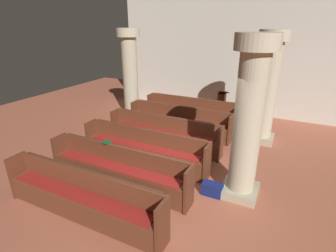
% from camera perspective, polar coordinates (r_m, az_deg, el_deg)
% --- Properties ---
extents(ground_plane, '(19.20, 19.20, 0.00)m').
position_cam_1_polar(ground_plane, '(5.86, 0.77, -13.92)').
color(ground_plane, '#AD5B42').
extents(back_wall, '(10.00, 0.16, 4.50)m').
position_cam_1_polar(back_wall, '(10.65, 15.53, 14.63)').
color(back_wall, beige).
rests_on(back_wall, ground).
extents(pew_row_0, '(3.43, 0.47, 0.92)m').
position_cam_1_polar(pew_row_0, '(9.39, 5.22, 3.50)').
color(pew_row_0, brown).
rests_on(pew_row_0, ground).
extents(pew_row_1, '(3.43, 0.46, 0.92)m').
position_cam_1_polar(pew_row_1, '(8.42, 2.48, 1.41)').
color(pew_row_1, brown).
rests_on(pew_row_1, ground).
extents(pew_row_2, '(3.43, 0.46, 0.92)m').
position_cam_1_polar(pew_row_2, '(7.49, -0.95, -1.22)').
color(pew_row_2, brown).
rests_on(pew_row_2, ground).
extents(pew_row_3, '(3.43, 0.46, 0.92)m').
position_cam_1_polar(pew_row_3, '(6.61, -5.34, -4.56)').
color(pew_row_3, brown).
rests_on(pew_row_3, ground).
extents(pew_row_4, '(3.43, 0.46, 0.92)m').
position_cam_1_polar(pew_row_4, '(5.81, -11.07, -8.82)').
color(pew_row_4, brown).
rests_on(pew_row_4, ground).
extents(pew_row_5, '(3.43, 0.47, 0.92)m').
position_cam_1_polar(pew_row_5, '(5.13, -18.67, -14.19)').
color(pew_row_5, brown).
rests_on(pew_row_5, ground).
extents(pillar_aisle_side, '(0.83, 0.83, 3.27)m').
position_cam_1_polar(pillar_aisle_side, '(8.10, 21.08, 8.08)').
color(pillar_aisle_side, tan).
rests_on(pillar_aisle_side, ground).
extents(pillar_far_side, '(0.83, 0.83, 3.27)m').
position_cam_1_polar(pillar_far_side, '(10.03, -8.36, 11.63)').
color(pillar_far_side, tan).
rests_on(pillar_far_side, ground).
extents(pillar_aisle_rear, '(0.80, 0.80, 3.27)m').
position_cam_1_polar(pillar_aisle_rear, '(5.17, 17.29, 1.43)').
color(pillar_aisle_rear, tan).
rests_on(pillar_aisle_rear, ground).
extents(lectern, '(0.48, 0.45, 1.08)m').
position_cam_1_polar(lectern, '(10.21, 11.61, 4.35)').
color(lectern, '#492215').
rests_on(lectern, ground).
extents(hymn_book, '(0.15, 0.19, 0.03)m').
position_cam_1_polar(hymn_book, '(5.97, -13.31, -3.48)').
color(hymn_book, '#194723').
rests_on(hymn_book, pew_row_4).
extents(kneeler_box_navy, '(0.43, 0.25, 0.27)m').
position_cam_1_polar(kneeler_box_navy, '(5.73, 9.71, -13.55)').
color(kneeler_box_navy, navy).
rests_on(kneeler_box_navy, ground).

